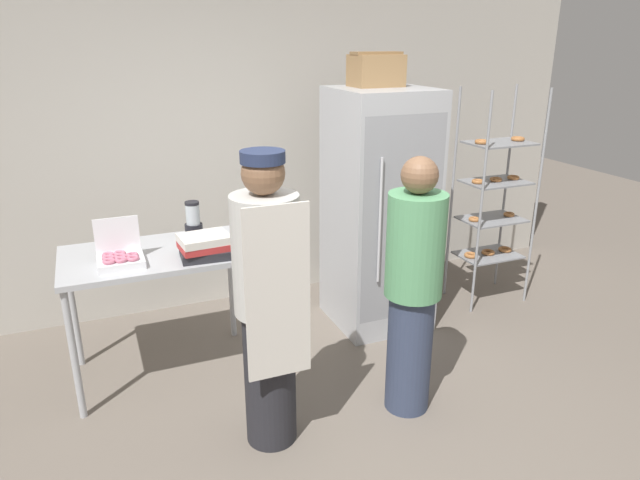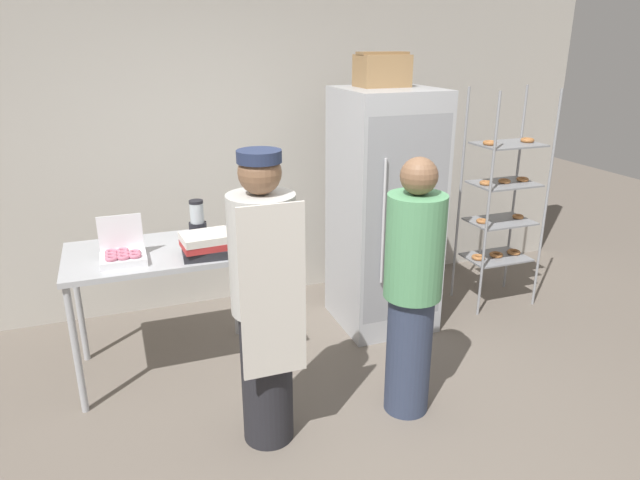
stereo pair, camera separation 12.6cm
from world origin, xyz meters
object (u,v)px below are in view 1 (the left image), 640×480
refrigerator (379,211)px  blender_pitcher (193,222)px  donut_box (120,258)px  person_baker (268,301)px  binder_stack (205,246)px  person_customer (413,288)px  cardboard_storage_box (376,70)px  baking_rack (494,201)px

refrigerator → blender_pitcher: 1.43m
donut_box → person_baker: size_ratio=0.16×
refrigerator → blender_pitcher: size_ratio=7.28×
refrigerator → binder_stack: bearing=-166.0°
refrigerator → person_baker: size_ratio=1.10×
person_customer → person_baker: bearing=177.8°
cardboard_storage_box → blender_pitcher: bearing=-177.9°
refrigerator → blender_pitcher: (-1.43, 0.06, 0.07)m
baking_rack → person_customer: 1.86m
refrigerator → person_baker: 1.67m
person_baker → person_customer: person_baker is taller
cardboard_storage_box → person_customer: (-0.37, -1.24, -1.17)m
binder_stack → person_customer: 1.33m
baking_rack → cardboard_storage_box: (-1.11, 0.11, 1.09)m
person_baker → donut_box: bearing=130.7°
blender_pitcher → person_customer: bearing=-48.4°
blender_pitcher → refrigerator: bearing=-2.3°
blender_pitcher → cardboard_storage_box: bearing=2.1°
donut_box → binder_stack: bearing=-6.5°
person_baker → person_customer: (0.88, -0.03, -0.06)m
blender_pitcher → person_baker: bearing=-81.5°
person_customer → binder_stack: bearing=143.9°
cardboard_storage_box → person_baker: bearing=-135.9°
baking_rack → person_baker: 2.60m
refrigerator → baking_rack: bearing=-0.1°
refrigerator → donut_box: size_ratio=6.75×
donut_box → person_customer: size_ratio=0.17×
baking_rack → donut_box: size_ratio=6.65×
person_customer → donut_box: bearing=152.1°
binder_stack → person_customer: bearing=-36.1°
cardboard_storage_box → person_baker: cardboard_storage_box is taller
baking_rack → binder_stack: (-2.54, -0.36, 0.07)m
baking_rack → blender_pitcher: 2.54m
donut_box → person_baker: (0.69, -0.80, -0.06)m
cardboard_storage_box → person_baker: (-1.25, -1.21, -1.11)m
refrigerator → baking_rack: 1.10m
refrigerator → donut_box: 1.97m
refrigerator → donut_box: bearing=-171.3°
blender_pitcher → donut_box: bearing=-145.4°
refrigerator → donut_box: (-1.95, -0.30, 0.01)m
blender_pitcher → baking_rack: bearing=-1.3°
refrigerator → person_customer: size_ratio=1.16×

